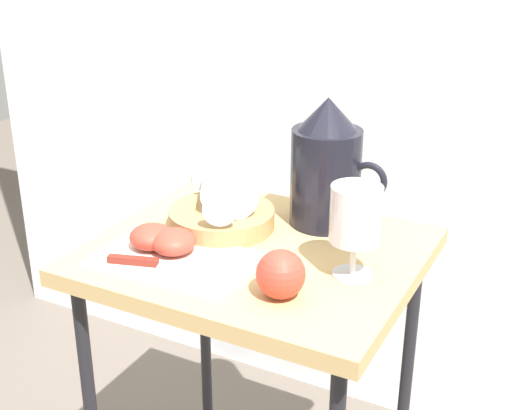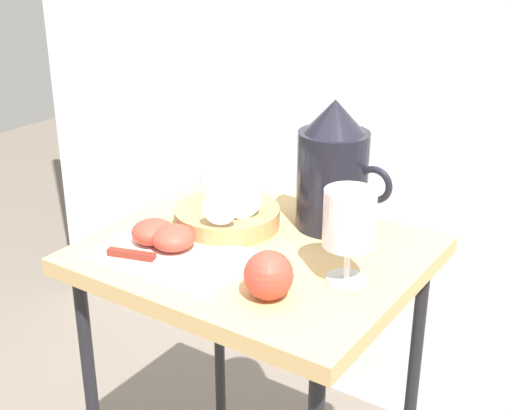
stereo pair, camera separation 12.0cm
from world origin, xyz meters
The scene contains 11 objects.
table centered at (0.00, 0.00, 0.65)m, with size 0.55×0.47×0.73m.
linen_napkin centered at (-0.10, -0.11, 0.74)m, with size 0.27×0.18×0.00m, color silver.
basket_tray centered at (-0.10, 0.05, 0.75)m, with size 0.19×0.19×0.04m, color #AD8451.
pitcher centered at (0.06, 0.15, 0.83)m, with size 0.18×0.13×0.24m.
wine_glass_upright centered at (0.18, -0.02, 0.83)m, with size 0.08×0.08×0.15m.
wine_glass_tipped_near centered at (-0.10, 0.06, 0.81)m, with size 0.13×0.16×0.07m.
wine_glass_tipped_far centered at (-0.08, 0.05, 0.80)m, with size 0.16×0.13×0.07m.
apple_half_left centered at (-0.15, -0.09, 0.76)m, with size 0.08×0.08×0.04m, color #CC3D2D.
apple_half_right centered at (-0.11, -0.09, 0.76)m, with size 0.08×0.08×0.04m, color #CC3D2D.
apple_whole centered at (0.11, -0.13, 0.77)m, with size 0.08×0.08×0.08m, color #CC3D2D.
knife centered at (-0.11, -0.14, 0.74)m, with size 0.23×0.08×0.01m.
Camera 1 is at (0.51, -0.98, 1.28)m, focal length 49.98 mm.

